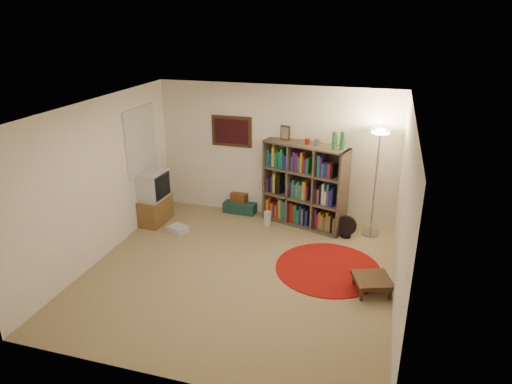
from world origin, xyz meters
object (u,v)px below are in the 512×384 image
Objects in this scene: floor_fan at (346,227)px; bookshelf at (303,186)px; floor_lamp at (379,148)px; side_table at (372,280)px; suitcase at (241,206)px; tv_stand at (152,198)px.

bookshelf is at bearing 161.40° from floor_fan.
floor_lamp is at bearing 13.43° from bookshelf.
bookshelf reaches higher than side_table.
side_table is (0.11, -1.84, -1.40)m from floor_lamp.
suitcase is 3.41m from side_table.
side_table is at bearing -36.98° from suitcase.
floor_lamp is 1.90× the size of tv_stand.
floor_lamp is at bearing 93.50° from side_table.
bookshelf is 1.05m from floor_fan.
suitcase is (1.42, 0.93, -0.38)m from tv_stand.
floor_fan reaches higher than suitcase.
tv_stand is 4.25m from side_table.
side_table is (1.36, -1.94, -0.55)m from bookshelf.
side_table is at bearing -86.50° from floor_lamp.
side_table is (0.52, -1.60, -0.01)m from floor_fan.
suitcase is at bearing 140.54° from side_table.
suitcase is (-2.11, 0.57, -0.10)m from floor_fan.
bookshelf is 2.86× the size of suitcase.
bookshelf is 2.79m from tv_stand.
floor_fan is (0.84, -0.34, -0.54)m from bookshelf.
suitcase is at bearing 168.32° from floor_fan.
bookshelf is at bearing 17.30° from tv_stand.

